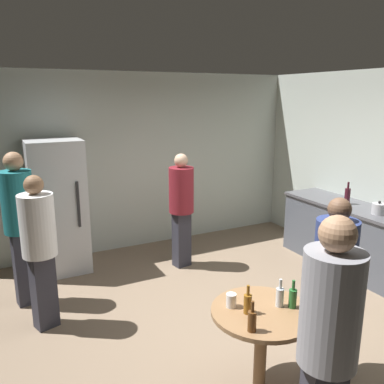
{
  "coord_description": "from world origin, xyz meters",
  "views": [
    {
      "loc": [
        -2.01,
        -3.18,
        2.35
      ],
      "look_at": [
        -0.13,
        0.55,
        1.33
      ],
      "focal_mm": 37.12,
      "sensor_mm": 36.0,
      "label": 1
    }
  ],
  "objects_px": {
    "wine_bottle_on_counter": "(347,196)",
    "beer_bottle_brown": "(252,320)",
    "beer_bottle_amber": "(248,303)",
    "person_in_gray_shirt": "(328,337)",
    "beer_bottle_green": "(293,298)",
    "person_in_maroon_shirt": "(181,202)",
    "person_in_navy_shirt": "(334,276)",
    "refrigerator": "(58,207)",
    "person_in_teal_shirt": "(19,217)",
    "beer_bottle_clear": "(280,296)",
    "plastic_cup_white": "(231,300)",
    "foreground_table": "(262,322)",
    "kettle": "(379,209)",
    "person_in_white_shirt": "(39,241)"
  },
  "relations": [
    {
      "from": "beer_bottle_clear",
      "to": "plastic_cup_white",
      "type": "distance_m",
      "value": 0.38
    },
    {
      "from": "refrigerator",
      "to": "person_in_gray_shirt",
      "type": "xyz_separation_m",
      "value": [
        0.89,
        -3.96,
        0.12
      ]
    },
    {
      "from": "beer_bottle_amber",
      "to": "beer_bottle_brown",
      "type": "height_order",
      "value": "same"
    },
    {
      "from": "foreground_table",
      "to": "person_in_teal_shirt",
      "type": "relative_size",
      "value": 0.45
    },
    {
      "from": "refrigerator",
      "to": "person_in_teal_shirt",
      "type": "distance_m",
      "value": 0.95
    },
    {
      "from": "wine_bottle_on_counter",
      "to": "person_in_gray_shirt",
      "type": "height_order",
      "value": "person_in_gray_shirt"
    },
    {
      "from": "person_in_teal_shirt",
      "to": "person_in_white_shirt",
      "type": "bearing_deg",
      "value": 3.12
    },
    {
      "from": "beer_bottle_amber",
      "to": "person_in_gray_shirt",
      "type": "distance_m",
      "value": 0.84
    },
    {
      "from": "plastic_cup_white",
      "to": "person_in_teal_shirt",
      "type": "height_order",
      "value": "person_in_teal_shirt"
    },
    {
      "from": "wine_bottle_on_counter",
      "to": "person_in_teal_shirt",
      "type": "relative_size",
      "value": 0.18
    },
    {
      "from": "wine_bottle_on_counter",
      "to": "beer_bottle_brown",
      "type": "xyz_separation_m",
      "value": [
        -2.77,
        -1.7,
        -0.2
      ]
    },
    {
      "from": "wine_bottle_on_counter",
      "to": "beer_bottle_green",
      "type": "distance_m",
      "value": 2.8
    },
    {
      "from": "foreground_table",
      "to": "plastic_cup_white",
      "type": "relative_size",
      "value": 7.27
    },
    {
      "from": "beer_bottle_amber",
      "to": "beer_bottle_green",
      "type": "bearing_deg",
      "value": -13.83
    },
    {
      "from": "kettle",
      "to": "plastic_cup_white",
      "type": "height_order",
      "value": "kettle"
    },
    {
      "from": "beer_bottle_amber",
      "to": "plastic_cup_white",
      "type": "xyz_separation_m",
      "value": [
        -0.06,
        0.14,
        -0.03
      ]
    },
    {
      "from": "refrigerator",
      "to": "beer_bottle_brown",
      "type": "bearing_deg",
      "value": -76.62
    },
    {
      "from": "person_in_teal_shirt",
      "to": "person_in_maroon_shirt",
      "type": "xyz_separation_m",
      "value": [
        2.05,
        0.15,
        -0.11
      ]
    },
    {
      "from": "plastic_cup_white",
      "to": "foreground_table",
      "type": "bearing_deg",
      "value": -39.01
    },
    {
      "from": "person_in_maroon_shirt",
      "to": "person_in_white_shirt",
      "type": "bearing_deg",
      "value": -77.8
    },
    {
      "from": "refrigerator",
      "to": "person_in_navy_shirt",
      "type": "height_order",
      "value": "refrigerator"
    },
    {
      "from": "person_in_maroon_shirt",
      "to": "person_in_gray_shirt",
      "type": "bearing_deg",
      "value": -20.17
    },
    {
      "from": "wine_bottle_on_counter",
      "to": "person_in_navy_shirt",
      "type": "height_order",
      "value": "person_in_navy_shirt"
    },
    {
      "from": "person_in_navy_shirt",
      "to": "foreground_table",
      "type": "bearing_deg",
      "value": 1.11
    },
    {
      "from": "person_in_gray_shirt",
      "to": "person_in_maroon_shirt",
      "type": "distance_m",
      "value": 3.39
    },
    {
      "from": "refrigerator",
      "to": "plastic_cup_white",
      "type": "distance_m",
      "value": 3.12
    },
    {
      "from": "beer_bottle_brown",
      "to": "plastic_cup_white",
      "type": "height_order",
      "value": "beer_bottle_brown"
    },
    {
      "from": "person_in_gray_shirt",
      "to": "person_in_teal_shirt",
      "type": "height_order",
      "value": "person_in_teal_shirt"
    },
    {
      "from": "beer_bottle_amber",
      "to": "beer_bottle_clear",
      "type": "distance_m",
      "value": 0.29
    },
    {
      "from": "kettle",
      "to": "beer_bottle_clear",
      "type": "bearing_deg",
      "value": -157.19
    },
    {
      "from": "person_in_white_shirt",
      "to": "beer_bottle_brown",
      "type": "bearing_deg",
      "value": 13.33
    },
    {
      "from": "refrigerator",
      "to": "person_in_teal_shirt",
      "type": "bearing_deg",
      "value": -123.56
    },
    {
      "from": "beer_bottle_brown",
      "to": "plastic_cup_white",
      "type": "relative_size",
      "value": 2.09
    },
    {
      "from": "kettle",
      "to": "plastic_cup_white",
      "type": "xyz_separation_m",
      "value": [
        -2.7,
        -0.83,
        -0.18
      ]
    },
    {
      "from": "beer_bottle_green",
      "to": "beer_bottle_brown",
      "type": "bearing_deg",
      "value": -165.49
    },
    {
      "from": "beer_bottle_amber",
      "to": "beer_bottle_brown",
      "type": "relative_size",
      "value": 1.0
    },
    {
      "from": "person_in_gray_shirt",
      "to": "person_in_navy_shirt",
      "type": "xyz_separation_m",
      "value": [
        0.8,
        0.72,
        -0.1
      ]
    },
    {
      "from": "person_in_teal_shirt",
      "to": "person_in_navy_shirt",
      "type": "xyz_separation_m",
      "value": [
        2.2,
        -2.46,
        -0.12
      ]
    },
    {
      "from": "foreground_table",
      "to": "person_in_maroon_shirt",
      "type": "bearing_deg",
      "value": 78.74
    },
    {
      "from": "beer_bottle_clear",
      "to": "person_in_navy_shirt",
      "type": "distance_m",
      "value": 0.51
    },
    {
      "from": "refrigerator",
      "to": "person_in_maroon_shirt",
      "type": "distance_m",
      "value": 1.66
    },
    {
      "from": "beer_bottle_green",
      "to": "person_in_navy_shirt",
      "type": "distance_m",
      "value": 0.43
    },
    {
      "from": "beer_bottle_amber",
      "to": "person_in_gray_shirt",
      "type": "height_order",
      "value": "person_in_gray_shirt"
    },
    {
      "from": "wine_bottle_on_counter",
      "to": "person_in_navy_shirt",
      "type": "xyz_separation_m",
      "value": [
        -1.89,
        -1.59,
        -0.1
      ]
    },
    {
      "from": "foreground_table",
      "to": "beer_bottle_brown",
      "type": "relative_size",
      "value": 3.48
    },
    {
      "from": "refrigerator",
      "to": "wine_bottle_on_counter",
      "type": "xyz_separation_m",
      "value": [
        3.57,
        -1.65,
        0.12
      ]
    },
    {
      "from": "beer_bottle_green",
      "to": "person_in_gray_shirt",
      "type": "xyz_separation_m",
      "value": [
        -0.38,
        -0.73,
        0.2
      ]
    },
    {
      "from": "kettle",
      "to": "person_in_teal_shirt",
      "type": "relative_size",
      "value": 0.14
    },
    {
      "from": "wine_bottle_on_counter",
      "to": "person_in_navy_shirt",
      "type": "relative_size",
      "value": 0.2
    },
    {
      "from": "beer_bottle_amber",
      "to": "person_in_white_shirt",
      "type": "distance_m",
      "value": 2.19
    }
  ]
}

